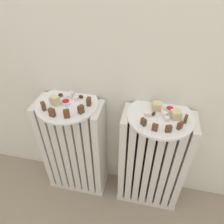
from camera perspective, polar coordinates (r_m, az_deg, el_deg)
name	(u,v)px	position (r m, az deg, el deg)	size (l,w,h in m)	color
radiator_left	(75,149)	(1.27, -10.12, -9.97)	(0.36, 0.17, 0.65)	silver
radiator_right	(152,162)	(1.21, 10.75, -13.30)	(0.36, 0.17, 0.65)	silver
plate_left	(67,104)	(1.04, -12.15, 2.21)	(0.31, 0.31, 0.01)	white
plate_right	(160,116)	(0.97, 13.05, -1.09)	(0.31, 0.31, 0.01)	white
dark_cake_slice_left_0	(43,106)	(1.01, -18.20, 1.50)	(0.03, 0.02, 0.04)	#56351E
dark_cake_slice_left_1	(52,113)	(0.96, -16.09, -0.14)	(0.03, 0.02, 0.04)	#56351E
dark_cake_slice_left_2	(67,114)	(0.94, -12.29, -0.49)	(0.03, 0.02, 0.04)	#56351E
dark_cake_slice_left_3	(81,109)	(0.95, -8.48, 0.70)	(0.03, 0.02, 0.04)	#56351E
dark_cake_slice_left_4	(89,102)	(1.00, -6.35, 2.84)	(0.03, 0.02, 0.04)	#56351E
marble_cake_slice_left_0	(55,101)	(1.03, -15.26, 3.00)	(0.04, 0.03, 0.05)	beige
turkish_delight_left_0	(76,99)	(1.04, -9.73, 3.61)	(0.02, 0.02, 0.02)	white
turkish_delight_left_1	(52,99)	(1.06, -16.16, 3.31)	(0.03, 0.03, 0.03)	white
turkish_delight_left_2	(69,96)	(1.06, -11.54, 4.25)	(0.02, 0.02, 0.02)	white
turkish_delight_left_3	(72,93)	(1.08, -10.96, 5.01)	(0.02, 0.02, 0.02)	white
medjool_date_left_0	(81,97)	(1.06, -8.46, 4.19)	(0.02, 0.02, 0.02)	#3D1E0F
medjool_date_left_1	(60,95)	(1.09, -13.90, 4.55)	(0.02, 0.02, 0.02)	#3D1E0F
jam_bowl_left	(66,102)	(1.02, -12.49, 2.55)	(0.04, 0.04, 0.02)	white
dark_cake_slice_right_0	(143,122)	(0.89, 8.59, -2.69)	(0.02, 0.01, 0.03)	#56351E
dark_cake_slice_right_1	(155,127)	(0.88, 11.64, -4.14)	(0.02, 0.01, 0.03)	#56351E
dark_cake_slice_right_2	(169,129)	(0.88, 15.18, -4.45)	(0.02, 0.01, 0.03)	#56351E
dark_cake_slice_right_3	(180,126)	(0.91, 18.06, -3.55)	(0.02, 0.01, 0.03)	#56351E
dark_cake_slice_right_4	(186,119)	(0.95, 19.48, -1.82)	(0.02, 0.01, 0.03)	#56351E
marble_cake_slice_right_0	(156,106)	(0.98, 12.05, 1.55)	(0.04, 0.04, 0.04)	beige
marble_cake_slice_right_1	(176,115)	(0.96, 17.01, -0.71)	(0.04, 0.04, 0.04)	beige
turkish_delight_right_0	(147,114)	(0.94, 9.51, -0.56)	(0.02, 0.02, 0.02)	white
turkish_delight_right_1	(164,114)	(0.96, 14.10, -0.59)	(0.02, 0.02, 0.02)	white
turkish_delight_right_2	(167,119)	(0.94, 14.72, -1.79)	(0.02, 0.02, 0.02)	white
medjool_date_right_0	(154,114)	(0.96, 11.27, -0.46)	(0.03, 0.02, 0.02)	#3D1E0F
medjool_date_right_1	(154,102)	(1.03, 11.40, 2.70)	(0.03, 0.02, 0.02)	#3D1E0F
jam_bowl_right	(170,110)	(0.99, 15.47, 0.64)	(0.04, 0.04, 0.02)	white
fork	(65,102)	(1.05, -12.70, 2.77)	(0.06, 0.10, 0.00)	silver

